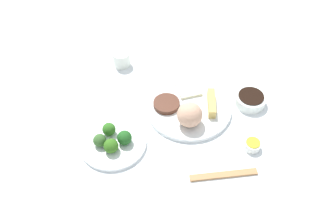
{
  "coord_description": "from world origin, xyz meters",
  "views": [
    {
      "loc": [
        0.06,
        0.8,
        0.93
      ],
      "look_at": [
        0.08,
        0.03,
        0.06
      ],
      "focal_mm": 37.87,
      "sensor_mm": 36.0,
      "label": 1
    }
  ],
  "objects_px": {
    "main_plate": "(189,107)",
    "chopsticks_pair": "(224,175)",
    "broccoli_plate": "(113,143)",
    "sauce_ramekin_hot_mustard": "(252,145)",
    "soy_sauce_bowl": "(250,100)",
    "teacup": "(122,59)"
  },
  "relations": [
    {
      "from": "teacup",
      "to": "chopsticks_pair",
      "type": "bearing_deg",
      "value": 125.72
    },
    {
      "from": "broccoli_plate",
      "to": "chopsticks_pair",
      "type": "height_order",
      "value": "broccoli_plate"
    },
    {
      "from": "soy_sauce_bowl",
      "to": "teacup",
      "type": "bearing_deg",
      "value": -22.68
    },
    {
      "from": "broccoli_plate",
      "to": "soy_sauce_bowl",
      "type": "relative_size",
      "value": 1.98
    },
    {
      "from": "broccoli_plate",
      "to": "chopsticks_pair",
      "type": "relative_size",
      "value": 1.04
    },
    {
      "from": "broccoli_plate",
      "to": "teacup",
      "type": "xyz_separation_m",
      "value": [
        0.01,
        -0.38,
        0.02
      ]
    },
    {
      "from": "broccoli_plate",
      "to": "soy_sauce_bowl",
      "type": "xyz_separation_m",
      "value": [
        -0.45,
        -0.19,
        0.01
      ]
    },
    {
      "from": "soy_sauce_bowl",
      "to": "main_plate",
      "type": "bearing_deg",
      "value": 8.49
    },
    {
      "from": "broccoli_plate",
      "to": "sauce_ramekin_hot_mustard",
      "type": "relative_size",
      "value": 4.01
    },
    {
      "from": "main_plate",
      "to": "chopsticks_pair",
      "type": "height_order",
      "value": "main_plate"
    },
    {
      "from": "main_plate",
      "to": "teacup",
      "type": "bearing_deg",
      "value": -41.86
    },
    {
      "from": "soy_sauce_bowl",
      "to": "sauce_ramekin_hot_mustard",
      "type": "height_order",
      "value": "soy_sauce_bowl"
    },
    {
      "from": "soy_sauce_bowl",
      "to": "broccoli_plate",
      "type": "bearing_deg",
      "value": 22.29
    },
    {
      "from": "sauce_ramekin_hot_mustard",
      "to": "chopsticks_pair",
      "type": "bearing_deg",
      "value": 46.72
    },
    {
      "from": "chopsticks_pair",
      "to": "main_plate",
      "type": "bearing_deg",
      "value": -69.41
    },
    {
      "from": "soy_sauce_bowl",
      "to": "chopsticks_pair",
      "type": "height_order",
      "value": "soy_sauce_bowl"
    },
    {
      "from": "soy_sauce_bowl",
      "to": "teacup",
      "type": "xyz_separation_m",
      "value": [
        0.47,
        -0.2,
        0.01
      ]
    },
    {
      "from": "sauce_ramekin_hot_mustard",
      "to": "broccoli_plate",
      "type": "bearing_deg",
      "value": -0.76
    },
    {
      "from": "sauce_ramekin_hot_mustard",
      "to": "chopsticks_pair",
      "type": "relative_size",
      "value": 0.26
    },
    {
      "from": "broccoli_plate",
      "to": "sauce_ramekin_hot_mustard",
      "type": "distance_m",
      "value": 0.44
    },
    {
      "from": "soy_sauce_bowl",
      "to": "teacup",
      "type": "distance_m",
      "value": 0.51
    },
    {
      "from": "main_plate",
      "to": "chopsticks_pair",
      "type": "distance_m",
      "value": 0.28
    }
  ]
}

